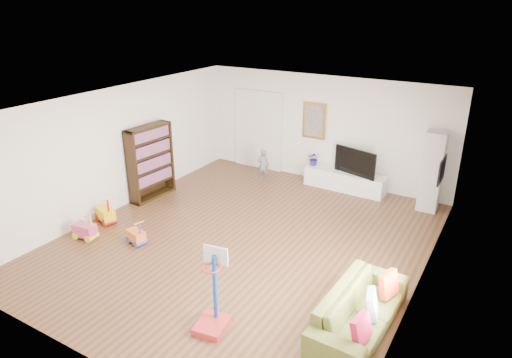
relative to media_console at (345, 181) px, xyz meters
The scene contains 25 objects.
floor 3.51m from the media_console, 102.64° to the right, with size 6.50×7.50×0.00m, color brown.
ceiling 4.28m from the media_console, 102.64° to the right, with size 6.50×7.50×0.00m, color white.
wall_back 1.39m from the media_console, 156.38° to the left, with size 6.50×0.00×2.70m, color white.
wall_front 7.29m from the media_console, 96.10° to the right, with size 6.50×0.00×2.70m, color silver.
wall_left 5.39m from the media_console, 139.63° to the right, with size 0.00×7.50×2.70m, color silver.
wall_right 4.37m from the media_console, 53.97° to the right, with size 0.00×7.50×2.70m, color silver.
navy_accent 3.57m from the media_console, 39.22° to the right, with size 0.01×3.20×1.70m, color black.
olive_wainscot 3.20m from the media_console, 39.22° to the right, with size 0.01×3.20×1.00m, color brown.
doorway 2.80m from the media_console, behind, with size 1.45×0.06×2.10m, color white.
painting_back 1.69m from the media_console, 163.81° to the left, with size 0.62×0.06×0.92m, color gold.
artwork_right 3.29m from the media_console, 37.05° to the right, with size 0.04×0.56×0.46m, color #7F3F8C.
media_console is the anchor object (origin of this frame).
tall_cabinet 2.12m from the media_console, ahead, with size 0.42×0.42×1.81m, color silver.
bookshelf 4.71m from the media_console, 143.88° to the right, with size 0.31×1.19×1.74m, color black.
sofa 5.16m from the media_console, 67.35° to the right, with size 2.08×0.81×0.61m, color #5C672A.
basketball_hoop 5.87m from the media_console, 88.26° to the right, with size 0.43×0.52×1.24m, color red.
ride_on_yellow 5.66m from the media_console, 130.95° to the right, with size 0.45×0.28×0.60m, color yellow.
ride_on_orange 5.25m from the media_console, 118.67° to the right, with size 0.38×0.23×0.51m, color orange.
ride_on_pink 6.10m from the media_console, 125.25° to the right, with size 0.43×0.27×0.58m, color #D34A7C.
child 2.10m from the media_console, 165.02° to the right, with size 0.31×0.20×0.85m, color slate.
tv 0.62m from the media_console, ahead, with size 1.13×0.15×0.65m, color black.
vase_plant 0.95m from the media_console, behind, with size 0.33×0.28×0.36m, color navy.
pillow_left 5.79m from the media_console, 67.76° to the right, with size 0.10×0.36×0.36m, color #B31A40.
pillow_center 5.25m from the media_console, 65.69° to the right, with size 0.10×0.36×0.36m, color white.
pillow_right 4.75m from the media_console, 62.09° to the right, with size 0.10×0.37×0.37m, color red.
Camera 1 is at (4.20, -6.69, 4.43)m, focal length 32.00 mm.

